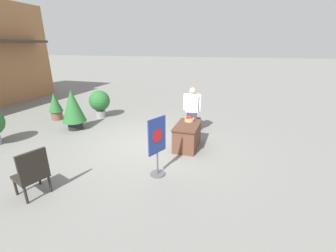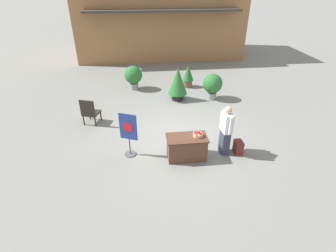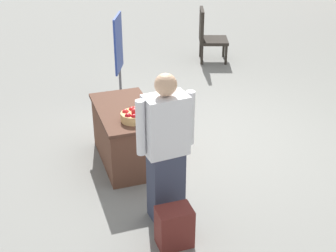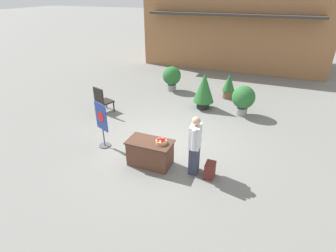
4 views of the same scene
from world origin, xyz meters
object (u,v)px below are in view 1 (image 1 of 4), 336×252
object	(u,v)px
apple_basket	(189,119)
display_table	(187,136)
poster_board	(157,145)
patio_chair	(32,172)
person_visitor	(192,111)
backpack	(195,123)
potted_plant_near_right	(55,105)
potted_plant_near_left	(100,102)
potted_plant_far_left	(73,107)

from	to	relation	value
apple_basket	display_table	bearing A→B (deg)	-177.02
poster_board	patio_chair	size ratio (longest dim) A/B	1.39
person_visitor	backpack	size ratio (longest dim) A/B	3.85
poster_board	apple_basket	bearing A→B (deg)	104.33
patio_chair	backpack	bearing A→B (deg)	-97.09
display_table	potted_plant_near_right	xyz separation A→B (m)	(1.09, 5.80, 0.25)
poster_board	backpack	bearing A→B (deg)	108.31
backpack	poster_board	bearing A→B (deg)	175.23
apple_basket	potted_plant_near_left	world-z (taller)	potted_plant_near_left
display_table	potted_plant_near_right	size ratio (longest dim) A/B	1.09
display_table	potted_plant_near_right	world-z (taller)	potted_plant_near_right
backpack	patio_chair	size ratio (longest dim) A/B	0.41
display_table	patio_chair	distance (m)	4.04
potted_plant_near_right	potted_plant_far_left	size ratio (longest dim) A/B	0.76
potted_plant_far_left	potted_plant_near_right	bearing A→B (deg)	63.83
display_table	potted_plant_near_left	distance (m)	4.65
backpack	potted_plant_near_right	world-z (taller)	potted_plant_near_right
person_visitor	poster_board	distance (m)	2.95
apple_basket	potted_plant_near_right	xyz separation A→B (m)	(0.76, 5.78, -0.18)
apple_basket	patio_chair	bearing A→B (deg)	145.44
apple_basket	poster_board	distance (m)	2.08
poster_board	potted_plant_far_left	distance (m)	4.48
potted_plant_near_left	potted_plant_far_left	xyz separation A→B (m)	(-1.56, 0.07, 0.14)
potted_plant_near_right	potted_plant_near_left	size ratio (longest dim) A/B	0.97
person_visitor	potted_plant_far_left	size ratio (longest dim) A/B	1.09
display_table	potted_plant_near_left	bearing A→B (deg)	65.73
patio_chair	potted_plant_far_left	distance (m)	4.02
potted_plant_near_left	apple_basket	bearing A→B (deg)	-110.55
patio_chair	potted_plant_near_left	distance (m)	5.42
backpack	potted_plant_far_left	size ratio (longest dim) A/B	0.28
apple_basket	backpack	xyz separation A→B (m)	(1.34, 0.03, -0.58)
person_visitor	backpack	distance (m)	0.76
apple_basket	patio_chair	size ratio (longest dim) A/B	0.28
potted_plant_near_right	backpack	bearing A→B (deg)	-84.26
person_visitor	potted_plant_near_left	size ratio (longest dim) A/B	1.39
display_table	apple_basket	world-z (taller)	apple_basket
potted_plant_far_left	display_table	bearing A→B (deg)	-94.67
backpack	potted_plant_far_left	world-z (taller)	potted_plant_far_left
potted_plant_far_left	potted_plant_near_left	bearing A→B (deg)	-2.74
poster_board	potted_plant_near_left	world-z (taller)	poster_board
person_visitor	potted_plant_near_right	size ratio (longest dim) A/B	1.43
potted_plant_near_left	person_visitor	bearing A→B (deg)	-99.53
person_visitor	patio_chair	world-z (taller)	person_visitor
backpack	patio_chair	xyz separation A→B (m)	(-4.87, 2.40, 0.33)
potted_plant_near_right	potted_plant_near_left	bearing A→B (deg)	-62.46
patio_chair	potted_plant_near_right	world-z (taller)	potted_plant_near_right
patio_chair	poster_board	bearing A→B (deg)	-125.86
potted_plant_near_right	potted_plant_near_left	world-z (taller)	potted_plant_near_left
person_visitor	patio_chair	xyz separation A→B (m)	(-4.43, 2.34, -0.28)
potted_plant_near_right	apple_basket	bearing A→B (deg)	-97.48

